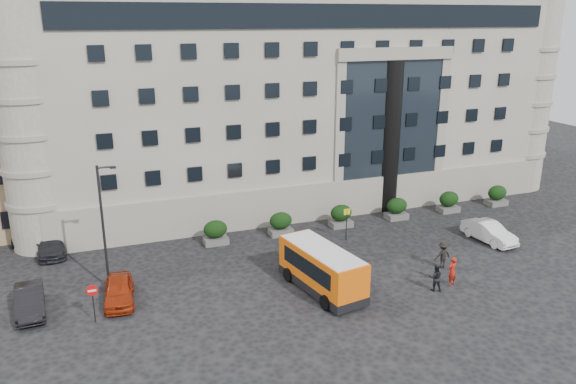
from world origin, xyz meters
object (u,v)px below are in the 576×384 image
(red_truck, at_px, (84,217))
(parked_car_c, at_px, (51,244))
(hedge_a, at_px, (216,232))
(parked_car_d, at_px, (31,233))
(pedestrian_b, at_px, (436,278))
(pedestrian_a, at_px, (452,271))
(minibus, at_px, (322,268))
(hedge_c, at_px, (341,216))
(hedge_d, at_px, (397,208))
(pedestrian_c, at_px, (443,255))
(parked_car_b, at_px, (30,301))
(street_lamp, at_px, (104,223))
(no_entry_sign, at_px, (93,296))
(hedge_b, at_px, (281,224))
(white_taxi, at_px, (489,232))
(hedge_f, at_px, (497,195))
(bus_stop_sign, at_px, (347,219))
(hedge_e, at_px, (449,202))
(parked_car_a, at_px, (119,291))

(red_truck, relative_size, parked_car_c, 1.10)
(hedge_a, xyz_separation_m, parked_car_d, (-13.00, 5.44, -0.27))
(pedestrian_b, bearing_deg, pedestrian_a, -145.87)
(hedge_a, bearing_deg, minibus, -65.51)
(hedge_a, xyz_separation_m, hedge_c, (10.40, 0.00, 0.00))
(hedge_a, xyz_separation_m, hedge_d, (15.60, 0.00, 0.00))
(hedge_a, bearing_deg, pedestrian_c, -35.19)
(parked_car_b, bearing_deg, street_lamp, 14.51)
(no_entry_sign, xyz_separation_m, pedestrian_a, (21.45, -3.09, -0.70))
(hedge_b, height_order, no_entry_sign, no_entry_sign)
(hedge_a, distance_m, white_taxi, 20.70)
(hedge_d, bearing_deg, parked_car_d, 169.23)
(street_lamp, distance_m, no_entry_sign, 4.98)
(hedge_b, height_order, pedestrian_b, hedge_b)
(hedge_c, distance_m, pedestrian_b, 12.20)
(hedge_f, xyz_separation_m, white_taxi, (-6.45, -6.80, -0.18))
(parked_car_b, bearing_deg, red_truck, 70.49)
(minibus, distance_m, parked_car_b, 17.21)
(parked_car_b, height_order, pedestrian_c, pedestrian_c)
(hedge_a, xyz_separation_m, pedestrian_b, (11.04, -12.18, -0.07))
(hedge_c, bearing_deg, red_truck, 163.89)
(bus_stop_sign, bearing_deg, hedge_b, 146.93)
(hedge_b, xyz_separation_m, parked_car_c, (-16.72, 2.50, -0.24))
(hedge_c, xyz_separation_m, hedge_f, (15.60, 0.00, 0.00))
(hedge_b, height_order, pedestrian_c, pedestrian_c)
(hedge_e, height_order, pedestrian_c, pedestrian_c)
(parked_car_d, height_order, pedestrian_c, pedestrian_c)
(hedge_f, relative_size, parked_car_c, 0.39)
(minibus, height_order, red_truck, minibus)
(hedge_d, xyz_separation_m, parked_car_d, (-28.60, 5.44, -0.27))
(hedge_b, distance_m, pedestrian_c, 12.58)
(parked_car_b, height_order, parked_car_c, parked_car_b)
(no_entry_sign, height_order, parked_car_d, no_entry_sign)
(parked_car_b, bearing_deg, hedge_c, 11.38)
(parked_car_c, xyz_separation_m, parked_car_d, (-1.48, 2.93, -0.03))
(hedge_a, distance_m, hedge_e, 20.80)
(no_entry_sign, bearing_deg, hedge_a, 44.48)
(hedge_d, xyz_separation_m, parked_car_b, (-28.04, -6.31, -0.20))
(no_entry_sign, height_order, white_taxi, no_entry_sign)
(parked_car_a, xyz_separation_m, pedestrian_b, (18.57, -5.38, 0.13))
(hedge_c, bearing_deg, parked_car_d, 166.92)
(bus_stop_sign, xyz_separation_m, parked_car_a, (-17.03, -4.00, -1.00))
(parked_car_b, bearing_deg, pedestrian_a, -16.77)
(hedge_d, xyz_separation_m, white_taxi, (3.95, -6.80, -0.18))
(street_lamp, height_order, red_truck, street_lamp)
(minibus, distance_m, pedestrian_a, 8.37)
(hedge_c, height_order, hedge_d, same)
(street_lamp, bearing_deg, bus_stop_sign, 6.54)
(bus_stop_sign, relative_size, pedestrian_c, 1.36)
(hedge_d, height_order, parked_car_a, hedge_d)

